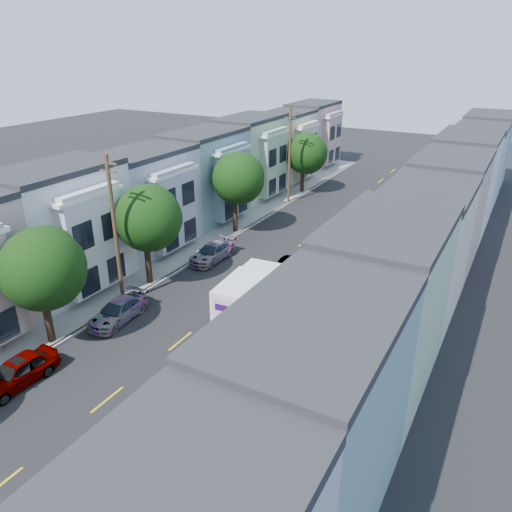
{
  "coord_description": "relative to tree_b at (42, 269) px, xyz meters",
  "views": [
    {
      "loc": [
        16.11,
        -19.81,
        16.45
      ],
      "look_at": [
        0.22,
        8.89,
        2.2
      ],
      "focal_mm": 35.0,
      "sensor_mm": 36.0,
      "label": 1
    }
  ],
  "objects": [
    {
      "name": "townhouse_row_right",
      "position": [
        17.45,
        18.73,
        -4.85
      ],
      "size": [
        5.0,
        70.0,
        8.5
      ],
      "primitive_type": "cube",
      "color": "beige",
      "rests_on": "ground"
    },
    {
      "name": "centerline",
      "position": [
        6.3,
        18.73,
        -4.85
      ],
      "size": [
        0.12,
        70.0,
        0.01
      ],
      "primitive_type": "cube",
      "color": "gold",
      "rests_on": "ground"
    },
    {
      "name": "lead_sedan",
      "position": [
        7.92,
        14.94,
        -4.22
      ],
      "size": [
        1.53,
        3.79,
        1.24
      ],
      "primitive_type": "imported",
      "rotation": [
        0.0,
        0.0,
        -0.06
      ],
      "color": "black",
      "rests_on": "ground"
    },
    {
      "name": "curb_right",
      "position": [
        12.35,
        18.73,
        -4.77
      ],
      "size": [
        0.3,
        70.0,
        0.15
      ],
      "primitive_type": "cube",
      "color": "gray",
      "rests_on": "ground"
    },
    {
      "name": "ground",
      "position": [
        6.3,
        3.73,
        -4.85
      ],
      "size": [
        160.0,
        160.0,
        0.0
      ],
      "primitive_type": "plane",
      "color": "black",
      "rests_on": "ground"
    },
    {
      "name": "tree_far_r",
      "position": [
        13.2,
        34.66,
        -1.12
      ],
      "size": [
        3.1,
        3.1,
        5.32
      ],
      "color": "black",
      "rests_on": "ground"
    },
    {
      "name": "tree_e",
      "position": [
        0.0,
        36.05,
        -0.22
      ],
      "size": [
        4.7,
        4.7,
        6.99
      ],
      "color": "black",
      "rests_on": "ground"
    },
    {
      "name": "tree_c",
      "position": [
        -0.0,
        8.85,
        0.27
      ],
      "size": [
        4.7,
        4.7,
        7.49
      ],
      "color": "black",
      "rests_on": "ground"
    },
    {
      "name": "fedex_truck",
      "position": [
        8.32,
        8.28,
        -3.25
      ],
      "size": [
        2.29,
        5.96,
        2.86
      ],
      "rotation": [
        0.0,
        0.0,
        0.08
      ],
      "color": "silver",
      "rests_on": "ground"
    },
    {
      "name": "utility_pole_near",
      "position": [
        0.0,
        5.73,
        0.31
      ],
      "size": [
        1.6,
        0.26,
        10.0
      ],
      "color": "#42301E",
      "rests_on": "ground"
    },
    {
      "name": "townhouse_row_left",
      "position": [
        -4.85,
        18.73,
        -4.85
      ],
      "size": [
        5.0,
        70.0,
        8.5
      ],
      "primitive_type": "cube",
      "color": "beige",
      "rests_on": "ground"
    },
    {
      "name": "tree_b",
      "position": [
        0.0,
        0.0,
        0.0
      ],
      "size": [
        4.7,
        4.7,
        7.22
      ],
      "color": "black",
      "rests_on": "ground"
    },
    {
      "name": "parked_left_c",
      "position": [
        1.4,
        3.8,
        -4.19
      ],
      "size": [
        2.16,
        4.49,
        1.31
      ],
      "primitive_type": "imported",
      "rotation": [
        0.0,
        0.0,
        0.08
      ],
      "color": "#B9BAC9",
      "rests_on": "ground"
    },
    {
      "name": "tree_d",
      "position": [
        -0.0,
        21.0,
        0.32
      ],
      "size": [
        4.7,
        4.7,
        7.54
      ],
      "color": "black",
      "rests_on": "ground"
    },
    {
      "name": "utility_pole_far",
      "position": [
        0.0,
        31.73,
        0.31
      ],
      "size": [
        1.6,
        0.26,
        10.0
      ],
      "color": "#42301E",
      "rests_on": "ground"
    },
    {
      "name": "sidewalk_right",
      "position": [
        13.65,
        18.73,
        -4.77
      ],
      "size": [
        2.6,
        70.0,
        0.15
      ],
      "primitive_type": "cube",
      "color": "gray",
      "rests_on": "ground"
    },
    {
      "name": "sidewalk_left",
      "position": [
        -1.05,
        18.73,
        -4.77
      ],
      "size": [
        2.6,
        70.0,
        0.15
      ],
      "primitive_type": "cube",
      "color": "gray",
      "rests_on": "ground"
    },
    {
      "name": "parked_left_b",
      "position": [
        1.4,
        -3.54,
        -4.1
      ],
      "size": [
        1.82,
        4.64,
        1.5
      ],
      "primitive_type": "imported",
      "rotation": [
        0.0,
        0.0,
        -0.01
      ],
      "color": "black",
      "rests_on": "ground"
    },
    {
      "name": "parked_right_b",
      "position": [
        11.2,
        1.44,
        -4.17
      ],
      "size": [
        1.7,
        4.2,
        1.35
      ],
      "primitive_type": "imported",
      "rotation": [
        0.0,
        0.0,
        0.02
      ],
      "color": "white",
      "rests_on": "ground"
    },
    {
      "name": "curb_left",
      "position": [
        0.25,
        18.73,
        -4.77
      ],
      "size": [
        0.3,
        70.0,
        0.15
      ],
      "primitive_type": "cube",
      "color": "gray",
      "rests_on": "ground"
    },
    {
      "name": "road_slab",
      "position": [
        6.3,
        18.73,
        -4.84
      ],
      "size": [
        12.0,
        70.0,
        0.02
      ],
      "primitive_type": "cube",
      "color": "black",
      "rests_on": "ground"
    },
    {
      "name": "parked_right_d",
      "position": [
        11.2,
        31.3,
        -4.1
      ],
      "size": [
        2.53,
        5.16,
        1.5
      ],
      "primitive_type": "imported",
      "rotation": [
        0.0,
        0.0,
        0.09
      ],
      "color": "black",
      "rests_on": "ground"
    },
    {
      "name": "parked_right_a",
      "position": [
        11.2,
        -3.17,
        -4.2
      ],
      "size": [
        1.89,
        4.12,
        1.3
      ],
      "primitive_type": "imported",
      "rotation": [
        0.0,
        0.0,
        0.09
      ],
      "color": "slate",
      "rests_on": "ground"
    },
    {
      "name": "parked_left_d",
      "position": [
        1.4,
        14.59,
        -4.16
      ],
      "size": [
        2.05,
        4.63,
        1.37
      ],
      "primitive_type": "imported",
      "rotation": [
        0.0,
        0.0,
        -0.03
      ],
      "color": "#58130E",
      "rests_on": "ground"
    },
    {
      "name": "parked_right_c",
      "position": [
        11.2,
        20.8,
        -4.08
      ],
      "size": [
        2.21,
        5.12,
        1.53
      ],
      "primitive_type": "imported",
      "rotation": [
        0.0,
        0.0,
        0.01
      ],
      "color": "black",
      "rests_on": "ground"
    }
  ]
}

